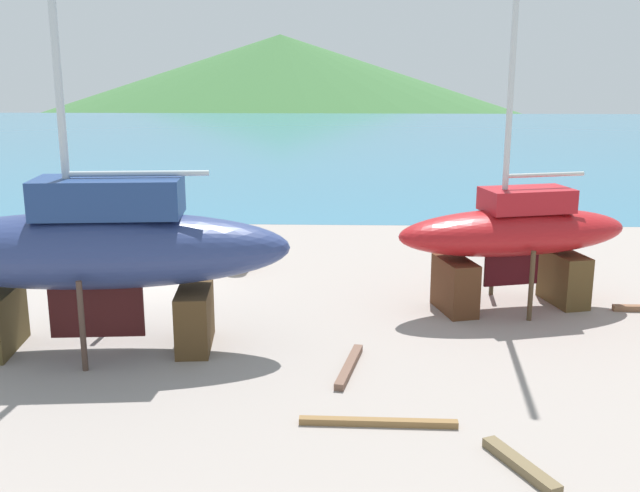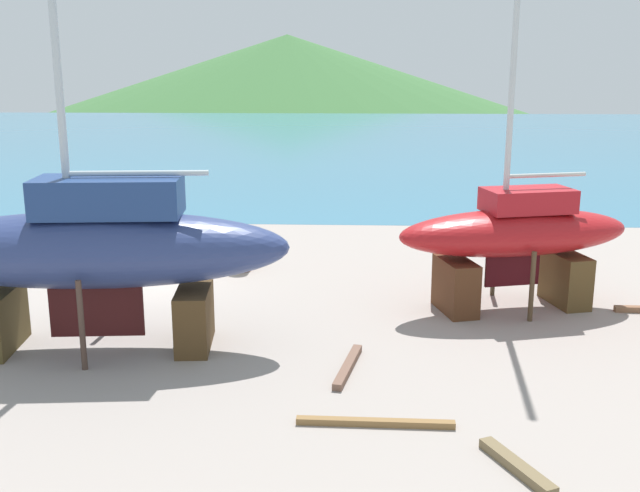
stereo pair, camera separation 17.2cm
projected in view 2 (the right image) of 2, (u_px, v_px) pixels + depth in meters
The scene contains 13 objects.
ground_plane at pixel (105, 322), 18.19m from camera, with size 45.44×45.44×0.00m, color gray.
sea_water at pixel (278, 140), 60.00m from camera, with size 163.69×63.47×0.01m, color teal.
headland_hill at pixel (288, 94), 143.94m from camera, with size 138.63×138.63×22.03m, color #386835.
sailboat_far_slipway at pixel (515, 236), 18.86m from camera, with size 6.33×3.39×10.85m.
sailboat_mid_port at pixel (94, 249), 16.08m from camera, with size 8.61×2.99×13.43m.
barrel_tipped_center at pixel (540, 265), 22.34m from camera, with size 0.53×0.53×0.86m, color #2F1F24.
barrel_ochre at pixel (65, 254), 23.34m from camera, with size 0.66×0.66×0.79m, color #272227.
barrel_blue_faded at pixel (502, 243), 24.26m from camera, with size 0.67×0.67×0.90m, color #324868.
barrel_tar_black at pixel (241, 256), 22.60m from camera, with size 0.58×0.58×0.90m, color #5B2813.
timber_plank_near at pixel (106, 282), 21.26m from camera, with size 2.10×0.15×0.13m, color brown.
timber_long_fore at pixel (517, 466), 11.59m from camera, with size 1.67×0.23×0.15m, color brown.
timber_long_aft at pixel (375, 423), 13.02m from camera, with size 2.74×0.16×0.12m, color olive.
timber_plank_far at pixel (348, 367), 15.38m from camera, with size 2.15×0.19×0.14m, color brown.
Camera 2 is at (5.94, -20.32, 6.13)m, focal length 42.32 mm.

